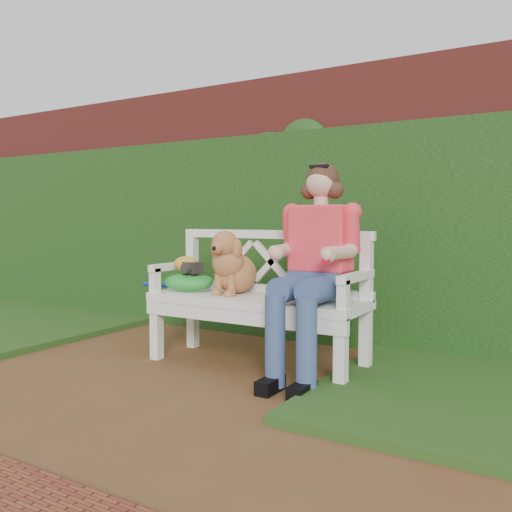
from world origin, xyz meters
The scene contains 11 objects.
ground centered at (0.00, 0.00, 0.00)m, with size 60.00×60.00×0.00m, color brown.
brick_wall centered at (0.00, 1.90, 1.10)m, with size 10.00×0.30×2.20m, color maroon.
ivy_hedge centered at (0.00, 1.68, 0.85)m, with size 10.00×0.18×1.70m, color #2D6420.
grass_left centered at (-2.40, 0.90, 0.03)m, with size 2.60×2.00×0.05m, color #214515.
garden_bench centered at (0.52, 0.80, 0.24)m, with size 1.58×0.60×0.48m, color white, non-canonical shape.
seated_woman centered at (0.98, 0.78, 0.65)m, with size 0.55×0.73×1.30m, color #CA5076, non-canonical shape.
dog centered at (0.34, 0.80, 0.70)m, with size 0.30×0.40×0.44m, color olive, non-canonical shape.
tennis_racket centered at (-0.09, 0.81, 0.50)m, with size 0.64×0.27×0.03m, color silver, non-canonical shape.
green_bag centered at (-0.04, 0.77, 0.54)m, with size 0.38×0.29×0.13m, color green, non-canonical shape.
camera_item centered at (0.01, 0.76, 0.65)m, with size 0.12×0.09×0.08m, color #272323.
baseball_glove centered at (-0.07, 0.79, 0.67)m, with size 0.19×0.14×0.12m, color orange.
Camera 1 is at (2.39, -2.32, 1.00)m, focal length 38.00 mm.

